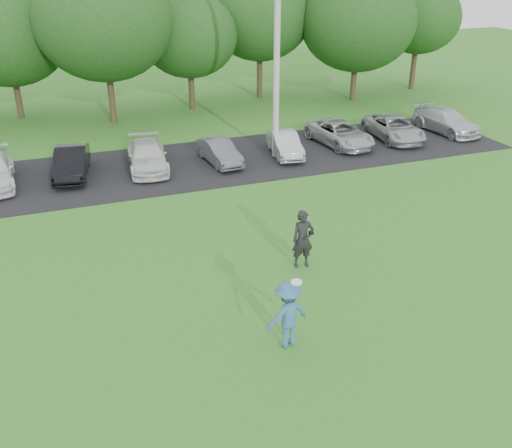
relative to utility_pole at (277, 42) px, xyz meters
The scene contains 7 objects.
ground 14.48m from the utility_pole, 109.10° to the right, with size 100.00×100.00×0.00m, color #337320.
parking_lot 6.87m from the utility_pole, behind, with size 32.00×6.50×0.03m, color black.
utility_pole is the anchor object (origin of this frame).
frisbee_player 15.11m from the utility_pole, 110.95° to the right, with size 1.26×0.88×1.94m.
camera_bystander 11.38m from the utility_pole, 107.54° to the right, with size 0.72×0.51×1.87m.
parked_cars 5.56m from the utility_pole, behind, with size 30.86×4.58×1.23m.
tree_row 10.43m from the utility_pole, 106.16° to the left, with size 42.39×9.85×8.64m.
Camera 1 is at (-5.50, -11.34, 8.93)m, focal length 40.00 mm.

